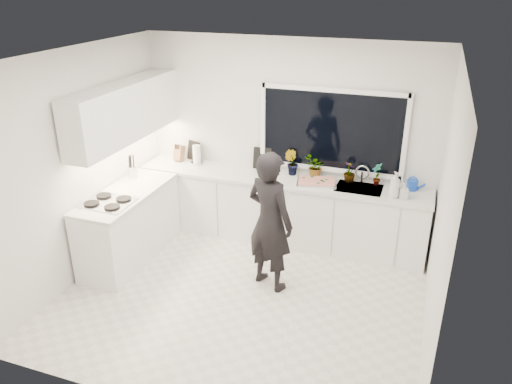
% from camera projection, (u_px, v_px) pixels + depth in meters
% --- Properties ---
extents(floor, '(4.00, 3.50, 0.02)m').
position_uv_depth(floor, '(242.00, 296.00, 5.77)').
color(floor, beige).
rests_on(floor, ground).
extents(wall_back, '(4.00, 0.02, 2.70)m').
position_uv_depth(wall_back, '(287.00, 140.00, 6.74)').
color(wall_back, white).
rests_on(wall_back, ground).
extents(wall_left, '(0.02, 3.50, 2.70)m').
position_uv_depth(wall_left, '(80.00, 166.00, 5.84)').
color(wall_left, white).
rests_on(wall_left, ground).
extents(wall_right, '(0.02, 3.50, 2.70)m').
position_uv_depth(wall_right, '(443.00, 218.00, 4.61)').
color(wall_right, white).
rests_on(wall_right, ground).
extents(ceiling, '(4.00, 3.50, 0.02)m').
position_uv_depth(ceiling, '(239.00, 56.00, 4.67)').
color(ceiling, white).
rests_on(ceiling, wall_back).
extents(window, '(1.80, 0.02, 1.00)m').
position_uv_depth(window, '(331.00, 131.00, 6.45)').
color(window, black).
rests_on(window, wall_back).
extents(base_cabinets_back, '(3.92, 0.58, 0.88)m').
position_uv_depth(base_cabinets_back, '(279.00, 210.00, 6.84)').
color(base_cabinets_back, white).
rests_on(base_cabinets_back, floor).
extents(base_cabinets_left, '(0.58, 1.60, 0.88)m').
position_uv_depth(base_cabinets_left, '(130.00, 226.00, 6.40)').
color(base_cabinets_left, white).
rests_on(base_cabinets_left, floor).
extents(countertop_back, '(3.94, 0.62, 0.04)m').
position_uv_depth(countertop_back, '(280.00, 179.00, 6.65)').
color(countertop_back, silver).
rests_on(countertop_back, base_cabinets_back).
extents(countertop_left, '(0.62, 1.60, 0.04)m').
position_uv_depth(countertop_left, '(126.00, 193.00, 6.22)').
color(countertop_left, silver).
rests_on(countertop_left, base_cabinets_left).
extents(upper_cabinets, '(0.34, 2.10, 0.70)m').
position_uv_depth(upper_cabinets, '(125.00, 111.00, 6.17)').
color(upper_cabinets, white).
rests_on(upper_cabinets, wall_left).
extents(sink, '(0.58, 0.42, 0.14)m').
position_uv_depth(sink, '(359.00, 191.00, 6.35)').
color(sink, silver).
rests_on(sink, countertop_back).
extents(faucet, '(0.03, 0.03, 0.22)m').
position_uv_depth(faucet, '(362.00, 174.00, 6.45)').
color(faucet, silver).
rests_on(faucet, countertop_back).
extents(stovetop, '(0.56, 0.48, 0.03)m').
position_uv_depth(stovetop, '(108.00, 202.00, 5.91)').
color(stovetop, black).
rests_on(stovetop, countertop_left).
extents(person, '(0.72, 0.60, 1.68)m').
position_uv_depth(person, '(270.00, 222.00, 5.65)').
color(person, black).
rests_on(person, floor).
extents(pizza_tray, '(0.57, 0.47, 0.03)m').
position_uv_depth(pizza_tray, '(316.00, 182.00, 6.46)').
color(pizza_tray, silver).
rests_on(pizza_tray, countertop_back).
extents(pizza, '(0.52, 0.42, 0.01)m').
position_uv_depth(pizza, '(317.00, 181.00, 6.45)').
color(pizza, '#AB1618').
rests_on(pizza, pizza_tray).
extents(watering_can, '(0.18, 0.18, 0.13)m').
position_uv_depth(watering_can, '(412.00, 185.00, 6.24)').
color(watering_can, '#1442BC').
rests_on(watering_can, countertop_back).
extents(paper_towel_roll, '(0.13, 0.13, 0.26)m').
position_uv_depth(paper_towel_roll, '(197.00, 155.00, 7.07)').
color(paper_towel_roll, white).
rests_on(paper_towel_roll, countertop_back).
extents(knife_block, '(0.15, 0.13, 0.22)m').
position_uv_depth(knife_block, '(179.00, 153.00, 7.20)').
color(knife_block, '#976846').
rests_on(knife_block, countertop_back).
extents(utensil_crock, '(0.17, 0.17, 0.16)m').
position_uv_depth(utensil_crock, '(133.00, 172.00, 6.62)').
color(utensil_crock, silver).
rests_on(utensil_crock, countertop_left).
extents(picture_frame_large, '(0.21, 0.10, 0.28)m').
position_uv_depth(picture_frame_large, '(193.00, 151.00, 7.22)').
color(picture_frame_large, black).
rests_on(picture_frame_large, countertop_back).
extents(picture_frame_small, '(0.25, 0.04, 0.30)m').
position_uv_depth(picture_frame_small, '(262.00, 158.00, 6.89)').
color(picture_frame_small, black).
rests_on(picture_frame_small, countertop_back).
extents(herb_plants, '(1.31, 0.33, 0.33)m').
position_uv_depth(herb_plants, '(323.00, 168.00, 6.56)').
color(herb_plants, '#26662D').
rests_on(herb_plants, countertop_back).
extents(soap_bottles, '(0.26, 0.18, 0.33)m').
position_uv_depth(soap_bottles, '(397.00, 186.00, 6.00)').
color(soap_bottles, '#D8BF66').
rests_on(soap_bottles, countertop_back).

